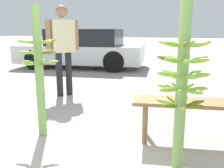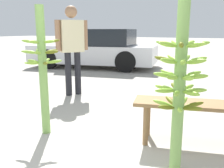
# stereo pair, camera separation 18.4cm
# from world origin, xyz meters

# --- Properties ---
(ground_plane) EXTENTS (80.00, 80.00, 0.00)m
(ground_plane) POSITION_xyz_m (0.00, 0.00, 0.00)
(ground_plane) COLOR #9E998E
(banana_stalk_left) EXTENTS (0.47, 0.46, 1.55)m
(banana_stalk_left) POSITION_xyz_m (-0.78, 0.50, 0.82)
(banana_stalk_left) COLOR #7AA851
(banana_stalk_left) RESTS_ON ground_plane
(banana_stalk_center) EXTENTS (0.46, 0.46, 1.59)m
(banana_stalk_center) POSITION_xyz_m (0.87, 0.38, 0.83)
(banana_stalk_center) COLOR #7AA851
(banana_stalk_center) RESTS_ON ground_plane
(vendor_person) EXTENTS (0.45, 0.59, 1.72)m
(vendor_person) POSITION_xyz_m (-1.59, 2.22, 1.03)
(vendor_person) COLOR black
(vendor_person) RESTS_ON ground_plane
(market_bench) EXTENTS (1.61, 0.74, 0.49)m
(market_bench) POSITION_xyz_m (1.04, 1.03, 0.42)
(market_bench) COLOR olive
(market_bench) RESTS_ON ground_plane
(parked_car) EXTENTS (4.50, 2.59, 1.29)m
(parked_car) POSITION_xyz_m (-3.15, 5.69, 0.63)
(parked_car) COLOR silver
(parked_car) RESTS_ON ground_plane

